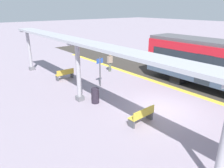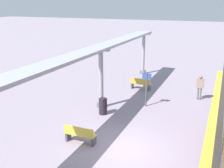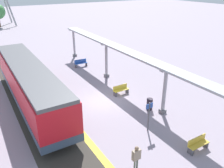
# 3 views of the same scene
# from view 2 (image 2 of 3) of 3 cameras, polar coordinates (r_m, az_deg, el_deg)

# --- Properties ---
(ground_plane) EXTENTS (176.00, 176.00, 0.00)m
(ground_plane) POSITION_cam_2_polar(r_m,az_deg,el_deg) (12.35, 2.94, -13.66)
(ground_plane) COLOR gray
(tactile_edge_strip) EXTENTS (0.46, 33.74, 0.01)m
(tactile_edge_strip) POSITION_cam_2_polar(r_m,az_deg,el_deg) (11.82, 19.15, -16.21)
(tactile_edge_strip) COLOR gold
(tactile_edge_strip) RESTS_ON ground
(canopy_pillar_nearest) EXTENTS (1.10, 0.44, 3.67)m
(canopy_pillar_nearest) POSITION_cam_2_polar(r_m,az_deg,el_deg) (24.40, 6.65, 6.42)
(canopy_pillar_nearest) COLOR slate
(canopy_pillar_nearest) RESTS_ON ground
(canopy_pillar_second) EXTENTS (1.10, 0.44, 3.67)m
(canopy_pillar_second) POSITION_cam_2_polar(r_m,az_deg,el_deg) (16.29, -2.34, 1.20)
(canopy_pillar_second) COLOR slate
(canopy_pillar_second) RESTS_ON ground
(canopy_beam) EXTENTS (1.20, 27.12, 0.16)m
(canopy_beam) POSITION_cam_2_polar(r_m,az_deg,el_deg) (12.22, -11.08, 4.68)
(canopy_beam) COLOR #A8AAB2
(canopy_beam) RESTS_ON canopy_pillar_nearest
(bench_near_end) EXTENTS (1.50, 0.44, 0.86)m
(bench_near_end) POSITION_cam_2_polar(r_m,az_deg,el_deg) (20.20, 6.08, 0.06)
(bench_near_end) COLOR gold
(bench_near_end) RESTS_ON ground
(bench_far_end) EXTENTS (1.51, 0.48, 0.86)m
(bench_far_end) POSITION_cam_2_polar(r_m,az_deg,el_deg) (12.70, -6.84, -10.56)
(bench_far_end) COLOR gold
(bench_far_end) RESTS_ON ground
(trash_bin) EXTENTS (0.48, 0.48, 0.96)m
(trash_bin) POSITION_cam_2_polar(r_m,az_deg,el_deg) (15.70, -1.94, -4.74)
(trash_bin) COLOR #271F2B
(trash_bin) RESTS_ON ground
(platform_info_sign) EXTENTS (0.56, 0.10, 2.20)m
(platform_info_sign) POSITION_cam_2_polar(r_m,az_deg,el_deg) (16.72, 7.31, -0.41)
(platform_info_sign) COLOR #4C4C51
(platform_info_sign) RESTS_ON ground
(passenger_waiting_near_edge) EXTENTS (0.48, 0.22, 1.66)m
(passenger_waiting_near_edge) POSITION_cam_2_polar(r_m,az_deg,el_deg) (18.76, 18.18, -0.14)
(passenger_waiting_near_edge) COLOR #555F51
(passenger_waiting_near_edge) RESTS_ON ground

